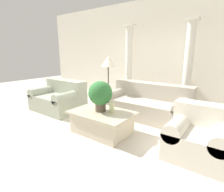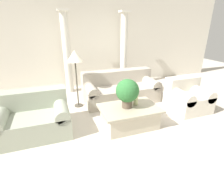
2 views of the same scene
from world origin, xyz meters
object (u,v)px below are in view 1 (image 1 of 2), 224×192
Objects in this scene: coffee_table at (102,122)px; armchair at (199,135)px; loveseat at (59,98)px; floor_lamp at (108,64)px; sofa_long at (147,104)px; potted_plant at (100,94)px.

armchair is (1.71, 0.26, 0.11)m from coffee_table.
loveseat is 0.93× the size of floor_lamp.
loveseat is (-2.21, -0.95, 0.01)m from sofa_long.
potted_plant is (1.82, -0.40, 0.44)m from loveseat.
floor_lamp is 1.66× the size of armchair.
floor_lamp is at bearing 122.70° from coffee_table.
coffee_table is at bearing -12.64° from loveseat.
armchair is (1.76, 0.23, -0.44)m from potted_plant.
sofa_long is 3.41× the size of potted_plant.
armchair is at bearing 8.58° from coffee_table.
floor_lamp reaches higher than armchair.
coffee_table is 0.84× the size of floor_lamp.
potted_plant reaches higher than loveseat.
sofa_long is 1.47m from potted_plant.
armchair reaches higher than coffee_table.
potted_plant is 0.68× the size of armchair.
sofa_long reaches higher than armchair.
sofa_long and loveseat have the same top height.
floor_lamp is (-0.86, 1.34, 1.03)m from coffee_table.
armchair is at bearing -2.59° from loveseat.
sofa_long is 1.51× the size of loveseat.
coffee_table is (-0.34, -1.37, -0.11)m from sofa_long.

